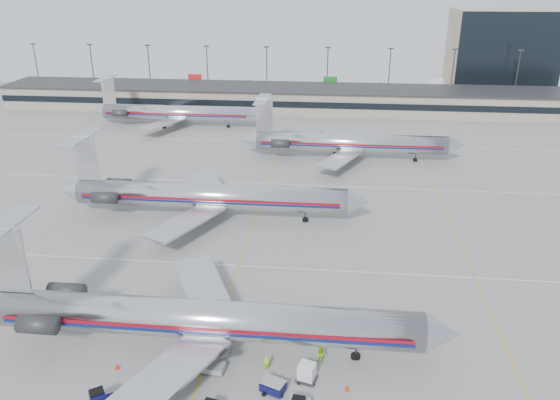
# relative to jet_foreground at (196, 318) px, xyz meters

# --- Properties ---
(ground) EXTENTS (260.00, 260.00, 0.00)m
(ground) POSITION_rel_jet_foreground_xyz_m (1.16, 7.23, -3.76)
(ground) COLOR gray
(ground) RESTS_ON ground
(apron_markings) EXTENTS (160.00, 0.15, 0.02)m
(apron_markings) POSITION_rel_jet_foreground_xyz_m (1.16, 17.23, -3.75)
(apron_markings) COLOR silver
(apron_markings) RESTS_ON ground
(terminal) EXTENTS (162.00, 17.00, 6.25)m
(terminal) POSITION_rel_jet_foreground_xyz_m (1.16, 105.21, -0.60)
(terminal) COLOR gray
(terminal) RESTS_ON ground
(light_mast_row) EXTENTS (163.60, 0.40, 15.28)m
(light_mast_row) POSITION_rel_jet_foreground_xyz_m (1.16, 119.23, 4.83)
(light_mast_row) COLOR #38383D
(light_mast_row) RESTS_ON ground
(distant_building) EXTENTS (30.00, 20.00, 25.00)m
(distant_building) POSITION_rel_jet_foreground_xyz_m (63.16, 135.23, 8.74)
(distant_building) COLOR tan
(distant_building) RESTS_ON ground
(jet_foreground) EXTENTS (49.45, 29.12, 12.94)m
(jet_foreground) POSITION_rel_jet_foreground_xyz_m (0.00, 0.00, 0.00)
(jet_foreground) COLOR silver
(jet_foreground) RESTS_ON ground
(jet_second_row) EXTENTS (48.71, 28.68, 12.75)m
(jet_second_row) POSITION_rel_jet_foreground_xyz_m (-6.60, 31.63, -0.06)
(jet_second_row) COLOR silver
(jet_second_row) RESTS_ON ground
(jet_third_row) EXTENTS (45.01, 27.69, 12.31)m
(jet_third_row) POSITION_rel_jet_foreground_xyz_m (15.33, 62.63, -0.18)
(jet_third_row) COLOR silver
(jet_third_row) RESTS_ON ground
(jet_back_row) EXTENTS (43.39, 26.69, 11.86)m
(jet_back_row) POSITION_rel_jet_foreground_xyz_m (-26.62, 84.37, -0.31)
(jet_back_row) COLOR silver
(jet_back_row) RESTS_ON ground
(tug_left) EXTENTS (2.56, 2.25, 1.88)m
(tug_left) POSITION_rel_jet_foreground_xyz_m (-6.59, -8.82, -2.90)
(tug_left) COLOR #0B0B3E
(tug_left) RESTS_ON ground
(cart_inner) EXTENTS (2.52, 2.15, 1.21)m
(cart_inner) POSITION_rel_jet_foreground_xyz_m (8.26, -5.32, -3.11)
(cart_inner) COLOR #0B0B3E
(cart_inner) RESTS_ON ground
(uld_container) EXTENTS (2.12, 1.91, 1.88)m
(uld_container) POSITION_rel_jet_foreground_xyz_m (11.21, -3.54, -2.81)
(uld_container) COLOR #2D2D30
(uld_container) RESTS_ON ground
(belt_loader) EXTENTS (4.91, 1.95, 2.54)m
(belt_loader) POSITION_rel_jet_foreground_xyz_m (1.39, -3.06, -3.07)
(belt_loader) COLOR gray
(belt_loader) RESTS_ON ground
(ramp_worker_near) EXTENTS (0.69, 0.59, 1.60)m
(ramp_worker_near) POSITION_rel_jet_foreground_xyz_m (7.31, -2.45, -2.95)
(ramp_worker_near) COLOR #A1E915
(ramp_worker_near) RESTS_ON ground
(ramp_worker_far) EXTENTS (1.07, 0.93, 1.87)m
(ramp_worker_far) POSITION_rel_jet_foreground_xyz_m (12.46, -0.80, -2.82)
(ramp_worker_far) COLOR #7FC412
(ramp_worker_far) RESTS_ON ground
(cone_right) EXTENTS (0.55, 0.55, 0.63)m
(cone_right) POSITION_rel_jet_foreground_xyz_m (14.96, -4.42, -3.44)
(cone_right) COLOR red
(cone_right) RESTS_ON ground
(cone_left) EXTENTS (0.56, 0.56, 0.63)m
(cone_left) POSITION_rel_jet_foreground_xyz_m (-7.11, -3.74, -3.44)
(cone_left) COLOR red
(cone_left) RESTS_ON ground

